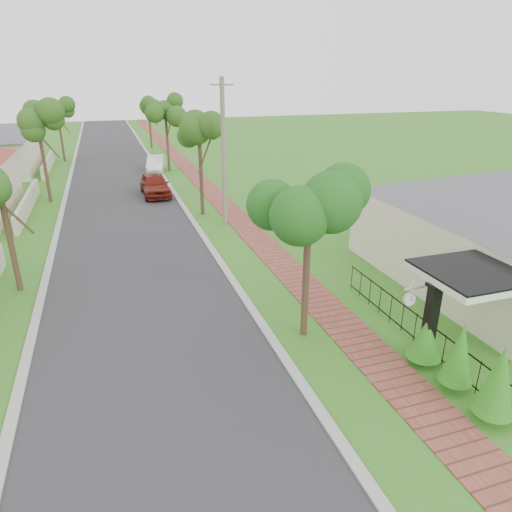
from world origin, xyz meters
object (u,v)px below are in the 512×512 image
porch_post (429,328)px  near_tree (309,200)px  parked_car_red (155,185)px  parked_car_white (156,164)px  station_clock (410,298)px  utility_pole (224,154)px

porch_post → near_tree: near_tree is taller
parked_car_red → parked_car_white: 8.85m
parked_car_white → near_tree: near_tree is taller
parked_car_red → station_clock: station_clock is taller
parked_car_red → station_clock: bearing=-78.7°
utility_pole → station_clock: bearing=-82.9°
near_tree → porch_post: bearing=-41.9°
station_clock → utility_pole: bearing=97.1°
parked_car_white → utility_pole: size_ratio=0.50×
parked_car_red → parked_car_white: parked_car_red is taller
porch_post → parked_car_red: 23.11m
parked_car_red → near_tree: size_ratio=0.80×
porch_post → near_tree: size_ratio=0.45×
porch_post → near_tree: 5.03m
near_tree → utility_pole: size_ratio=0.72×
porch_post → parked_car_white: porch_post is taller
parked_car_white → station_clock: bearing=-72.4°
parked_car_white → station_clock: 31.13m
parked_car_red → utility_pole: size_ratio=0.58×
parked_car_white → near_tree: 29.07m
parked_car_red → utility_pole: (2.97, -7.88, 3.19)m
porch_post → parked_car_red: porch_post is taller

